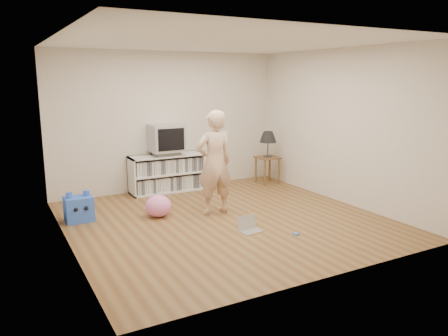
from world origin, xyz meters
name	(u,v)px	position (x,y,z in m)	size (l,w,h in m)	color
ground	(225,220)	(0.00, 0.00, 0.00)	(4.50, 4.50, 0.00)	brown
walls	(225,134)	(0.00, 0.00, 1.30)	(4.52, 4.52, 2.60)	silver
ceiling	(225,42)	(0.00, 0.00, 2.60)	(4.50, 4.50, 0.01)	white
media_unit	(167,173)	(-0.14, 2.04, 0.35)	(1.40, 0.45, 0.70)	white
dvd_deck	(166,153)	(-0.14, 2.02, 0.73)	(0.45, 0.35, 0.07)	gray
crt_tv	(166,138)	(-0.14, 2.02, 1.02)	(0.60, 0.53, 0.50)	#9B9B9F
side_table	(267,163)	(1.88, 1.65, 0.42)	(0.42, 0.42, 0.55)	brown
table_lamp	(268,137)	(1.88, 1.65, 0.94)	(0.34, 0.34, 0.52)	#333333
person	(214,163)	(0.01, 0.37, 0.82)	(0.60, 0.39, 1.63)	beige
laptop	(249,227)	(0.06, -0.60, 0.06)	(0.33, 0.28, 0.21)	silver
playing_cards	(296,234)	(0.55, -1.03, 0.01)	(0.07, 0.09, 0.02)	#4B6FC9
plush_blue	(79,208)	(-1.95, 0.98, 0.20)	(0.41, 0.36, 0.46)	blue
plush_pink	(158,206)	(-0.83, 0.63, 0.17)	(0.40, 0.40, 0.34)	pink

